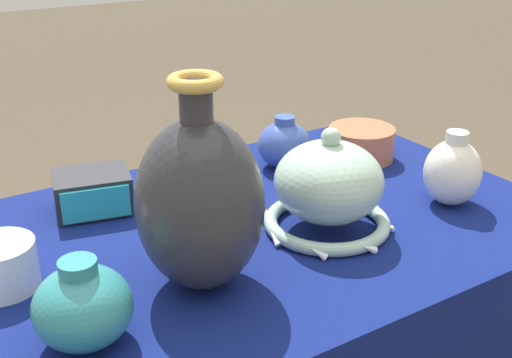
% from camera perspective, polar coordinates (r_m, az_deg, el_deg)
% --- Properties ---
extents(display_table, '(1.01, 0.65, 0.69)m').
position_cam_1_polar(display_table, '(1.10, 0.49, -8.32)').
color(display_table, olive).
rests_on(display_table, ground_plane).
extents(vase_tall_bulbous, '(0.18, 0.18, 0.30)m').
position_cam_1_polar(vase_tall_bulbous, '(0.86, -5.01, -2.08)').
color(vase_tall_bulbous, '#2D2D33').
rests_on(vase_tall_bulbous, display_table).
extents(vase_dome_bell, '(0.22, 0.22, 0.18)m').
position_cam_1_polar(vase_dome_bell, '(1.03, 6.45, -0.91)').
color(vase_dome_bell, '#A8CCB7').
rests_on(vase_dome_bell, display_table).
extents(mosaic_tile_box, '(0.15, 0.13, 0.07)m').
position_cam_1_polar(mosaic_tile_box, '(1.14, -14.33, -1.12)').
color(mosaic_tile_box, '#232328').
rests_on(mosaic_tile_box, display_table).
extents(pot_squat_terracotta, '(0.14, 0.14, 0.07)m').
position_cam_1_polar(pot_squat_terracotta, '(1.35, 9.32, 3.18)').
color(pot_squat_terracotta, '#BC6642').
rests_on(pot_squat_terracotta, display_table).
extents(jar_round_ivory, '(0.10, 0.10, 0.13)m').
position_cam_1_polar(jar_round_ivory, '(1.17, 17.07, 0.62)').
color(jar_round_ivory, white).
rests_on(jar_round_ivory, display_table).
extents(jar_round_teal, '(0.12, 0.12, 0.11)m').
position_cam_1_polar(jar_round_teal, '(0.81, -15.14, -10.87)').
color(jar_round_teal, teal).
rests_on(jar_round_teal, display_table).
extents(jar_round_cobalt, '(0.11, 0.11, 0.11)m').
position_cam_1_polar(jar_round_cobalt, '(1.28, 2.53, 3.10)').
color(jar_round_cobalt, '#3851A8').
rests_on(jar_round_cobalt, display_table).
extents(pot_squat_porcelain, '(0.10, 0.10, 0.07)m').
position_cam_1_polar(pot_squat_porcelain, '(0.96, -21.79, -7.19)').
color(pot_squat_porcelain, white).
rests_on(pot_squat_porcelain, display_table).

